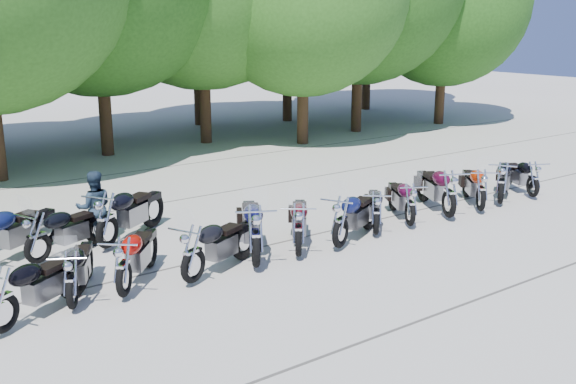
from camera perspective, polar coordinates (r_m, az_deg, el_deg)
ground at (r=13.61m, az=3.76°, el=-5.76°), size 90.00×90.00×0.00m
tree_8 at (r=31.94m, az=13.16°, el=15.43°), size 7.53×7.53×9.25m
motorcycle_1 at (r=11.10m, az=-23.13°, el=-8.28°), size 2.23×1.69×1.24m
motorcycle_2 at (r=11.63m, az=-17.89°, el=-6.98°), size 1.54×2.10×1.16m
motorcycle_3 at (r=11.85m, az=-13.79°, el=-6.05°), size 1.95×2.12×1.25m
motorcycle_4 at (r=12.21m, az=-8.08°, el=-5.08°), size 2.35×1.53×1.28m
motorcycle_5 at (r=12.82m, az=-2.77°, el=-3.60°), size 1.94×2.61×1.45m
motorcycle_6 at (r=13.43m, az=0.91°, el=-3.09°), size 1.96×2.23×1.29m
motorcycle_7 at (r=13.96m, az=4.47°, el=-2.42°), size 2.39×1.64×1.31m
motorcycle_8 at (r=14.93m, az=7.49°, el=-1.68°), size 1.82×1.96×1.16m
motorcycle_9 at (r=15.69m, az=10.34°, el=-0.95°), size 1.62×2.14×1.19m
motorcycle_10 at (r=16.49m, az=13.52°, el=-0.04°), size 1.77×2.50×1.37m
motorcycle_11 at (r=17.30m, az=16.06°, el=0.26°), size 1.92×2.15×1.25m
motorcycle_12 at (r=18.12m, az=17.66°, el=0.84°), size 2.32×1.82×1.30m
motorcycle_13 at (r=19.12m, az=20.07°, el=1.11°), size 1.46×2.11×1.16m
motorcycle_15 at (r=13.93m, az=-20.50°, el=-3.52°), size 2.27×1.44×1.23m
motorcycle_16 at (r=14.36m, az=-15.13°, el=-2.19°), size 2.49×2.02×1.41m
rider_1 at (r=14.91m, az=-16.07°, el=-1.28°), size 0.92×0.80×1.60m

